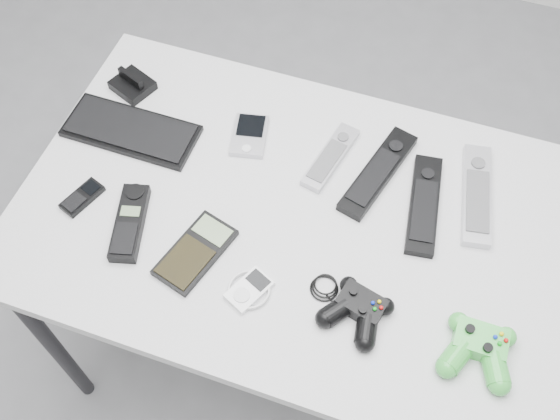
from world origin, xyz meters
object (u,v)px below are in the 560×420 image
(pda_keyboard, at_px, (131,130))
(controller_black, at_px, (358,309))
(remote_silver_a, at_px, (331,157))
(remote_silver_b, at_px, (477,194))
(cordless_handset, at_px, (130,222))
(mp3_player, at_px, (249,290))
(pda, at_px, (249,135))
(calculator, at_px, (195,252))
(desk, at_px, (294,232))
(mobile_phone, at_px, (82,197))
(remote_black_a, at_px, (378,172))
(controller_green, at_px, (479,348))
(remote_black_b, at_px, (424,204))

(pda_keyboard, relative_size, controller_black, 1.43)
(remote_silver_a, xyz_separation_m, remote_silver_b, (0.32, 0.01, 0.00))
(remote_silver_b, distance_m, cordless_handset, 0.72)
(pda_keyboard, xyz_separation_m, remote_silver_b, (0.76, 0.08, 0.00))
(remote_silver_a, bearing_deg, mp3_player, -87.23)
(pda, xyz_separation_m, calculator, (0.00, -0.31, -0.00))
(desk, height_order, mobile_phone, mobile_phone)
(mp3_player, bearing_deg, pda_keyboard, 169.15)
(remote_black_a, relative_size, calculator, 1.45)
(desk, distance_m, mp3_player, 0.21)
(mobile_phone, height_order, controller_green, controller_green)
(desk, xyz_separation_m, pda_keyboard, (-0.41, 0.09, 0.08))
(remote_silver_b, xyz_separation_m, controller_black, (-0.17, -0.34, 0.01))
(pda_keyboard, distance_m, remote_silver_b, 0.77)
(controller_green, bearing_deg, mp3_player, -176.95)
(remote_black_a, distance_m, cordless_handset, 0.53)
(remote_silver_a, distance_m, remote_black_a, 0.11)
(pda_keyboard, xyz_separation_m, calculator, (0.26, -0.24, -0.00))
(remote_silver_b, height_order, mobile_phone, remote_silver_b)
(pda, bearing_deg, desk, -57.59)
(desk, xyz_separation_m, controller_green, (0.41, -0.17, 0.09))
(remote_silver_a, bearing_deg, desk, -88.45)
(remote_silver_b, bearing_deg, pda, 171.15)
(mobile_phone, bearing_deg, controller_black, 14.27)
(cordless_handset, height_order, controller_black, controller_black)
(remote_black_b, bearing_deg, mp3_player, -140.06)
(controller_black, bearing_deg, remote_silver_a, 129.07)
(mp3_player, bearing_deg, remote_black_b, 72.40)
(controller_green, bearing_deg, calculator, 178.19)
(pda, height_order, controller_green, controller_green)
(pda_keyboard, bearing_deg, remote_black_b, 2.13)
(pda_keyboard, relative_size, remote_silver_a, 1.59)
(calculator, relative_size, mp3_player, 1.96)
(desk, distance_m, mobile_phone, 0.45)
(pda_keyboard, relative_size, remote_silver_b, 1.21)
(mobile_phone, relative_size, calculator, 0.54)
(remote_silver_a, bearing_deg, remote_black_a, 7.95)
(pda_keyboard, height_order, calculator, pda_keyboard)
(remote_black_b, xyz_separation_m, calculator, (-0.40, -0.26, -0.00))
(mobile_phone, bearing_deg, calculator, 11.04)
(desk, height_order, remote_black_a, remote_black_a)
(controller_black, relative_size, controller_green, 1.46)
(calculator, bearing_deg, controller_black, 12.73)
(mobile_phone, distance_m, calculator, 0.28)
(pda, height_order, remote_silver_a, remote_silver_a)
(remote_black_b, distance_m, mobile_phone, 0.71)
(remote_black_a, xyz_separation_m, remote_silver_b, (0.21, 0.01, -0.00))
(mobile_phone, height_order, calculator, calculator)
(remote_black_b, xyz_separation_m, mp3_player, (-0.27, -0.30, -0.00))
(remote_silver_b, bearing_deg, mobile_phone, -170.09)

